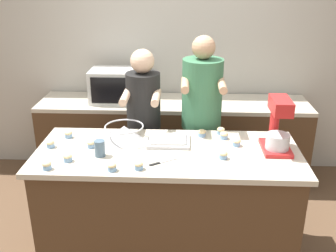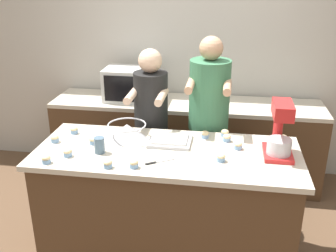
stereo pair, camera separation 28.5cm
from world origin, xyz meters
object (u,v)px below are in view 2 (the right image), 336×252
at_px(mixing_bowl, 127,131).
at_px(cupcake_0, 134,164).
at_px(cupcake_11, 55,139).
at_px(cupcake_2, 68,153).
at_px(cupcake_10, 205,134).
at_px(cupcake_8, 108,164).
at_px(knife, 158,162).
at_px(microwave_oven, 131,84).
at_px(cupcake_12, 221,157).
at_px(cupcake_9, 227,138).
at_px(cupcake_1, 225,133).
at_px(cupcake_6, 238,145).
at_px(person_right, 208,128).
at_px(cupcake_4, 46,159).
at_px(baking_tray, 170,140).
at_px(cupcake_3, 283,139).
at_px(cupcake_7, 74,130).
at_px(stand_mixer, 280,133).
at_px(person_left, 151,130).
at_px(drinking_glass, 99,145).
at_px(cupcake_5, 93,140).

height_order(mixing_bowl, cupcake_0, mixing_bowl).
relative_size(mixing_bowl, cupcake_11, 4.91).
bearing_deg(cupcake_2, cupcake_10, 26.81).
bearing_deg(cupcake_8, knife, 22.01).
bearing_deg(cupcake_8, microwave_oven, 98.24).
xyz_separation_m(microwave_oven, cupcake_2, (-0.10, -1.48, -0.09)).
height_order(cupcake_2, cupcake_12, same).
bearing_deg(cupcake_9, cupcake_12, -95.65).
distance_m(cupcake_1, cupcake_6, 0.24).
height_order(person_right, cupcake_9, person_right).
bearing_deg(cupcake_4, baking_tray, 30.60).
bearing_deg(cupcake_3, cupcake_6, -152.90).
height_order(mixing_bowl, cupcake_8, mixing_bowl).
bearing_deg(cupcake_2, cupcake_8, -19.90).
bearing_deg(cupcake_1, cupcake_0, -133.63).
distance_m(cupcake_7, cupcake_12, 1.23).
xyz_separation_m(cupcake_7, cupcake_10, (1.06, 0.07, 0.00)).
bearing_deg(stand_mixer, person_right, 133.47).
xyz_separation_m(person_left, cupcake_10, (0.50, -0.33, 0.13)).
distance_m(drinking_glass, cupcake_8, 0.25).
relative_size(microwave_oven, cupcake_7, 8.70).
relative_size(cupcake_11, cupcake_12, 1.00).
xyz_separation_m(knife, cupcake_6, (0.55, 0.30, 0.03)).
bearing_deg(cupcake_2, mixing_bowl, 47.43).
distance_m(drinking_glass, cupcake_0, 0.35).
xyz_separation_m(cupcake_0, cupcake_8, (-0.17, -0.03, 0.00)).
distance_m(baking_tray, cupcake_2, 0.77).
distance_m(drinking_glass, cupcake_6, 1.02).
height_order(stand_mixer, cupcake_6, stand_mixer).
distance_m(baking_tray, cupcake_0, 0.48).
bearing_deg(mixing_bowl, cupcake_7, 175.75).
height_order(cupcake_0, cupcake_2, same).
bearing_deg(cupcake_12, cupcake_8, -164.18).
bearing_deg(cupcake_9, cupcake_1, 100.74).
distance_m(cupcake_5, cupcake_11, 0.30).
xyz_separation_m(person_right, cupcake_9, (0.17, -0.37, 0.08)).
distance_m(baking_tray, drinking_glass, 0.54).
distance_m(cupcake_2, cupcake_12, 1.09).
xyz_separation_m(cupcake_4, cupcake_7, (-0.00, 0.53, 0.00)).
distance_m(drinking_glass, knife, 0.46).
height_order(cupcake_7, cupcake_11, same).
relative_size(baking_tray, cupcake_10, 5.20).
xyz_separation_m(person_right, cupcake_6, (0.25, -0.50, 0.08)).
xyz_separation_m(drinking_glass, cupcake_9, (0.91, 0.34, -0.03)).
bearing_deg(person_left, cupcake_9, -28.91).
height_order(mixing_bowl, cupcake_9, mixing_bowl).
xyz_separation_m(cupcake_2, cupcake_8, (0.33, -0.12, 0.00)).
distance_m(baking_tray, cupcake_11, 0.89).
height_order(stand_mixer, cupcake_1, stand_mixer).
bearing_deg(cupcake_6, cupcake_11, -176.20).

